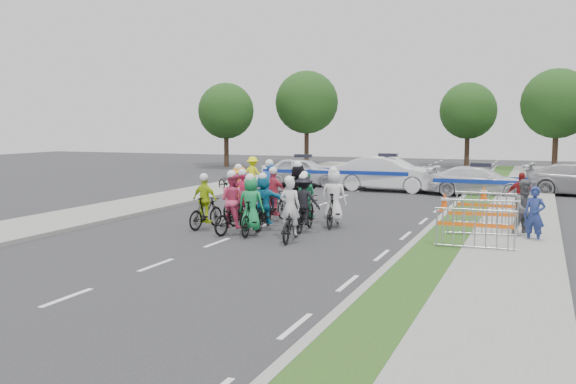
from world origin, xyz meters
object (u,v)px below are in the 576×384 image
at_px(rider_1, 251,211).
at_px(rider_7, 334,204).
at_px(rider_6, 244,206).
at_px(police_car_0, 303,172).
at_px(rider_3, 206,207).
at_px(rider_11, 298,194).
at_px(rider_9, 274,200).
at_px(tree_0, 226,111).
at_px(rider_4, 304,208).
at_px(tree_3, 307,102).
at_px(barrier_0, 475,231).
at_px(barrier_1, 482,219).
at_px(police_car_1, 388,174).
at_px(rider_10, 240,197).
at_px(spectator_0, 534,215).
at_px(police_car_2, 480,181).
at_px(spectator_2, 521,196).
at_px(parked_bike, 227,182).
at_px(rider_12, 270,196).
at_px(cone_0, 445,202).
at_px(rider_2, 233,210).
at_px(spectator_1, 526,209).
at_px(cone_1, 484,194).
at_px(tree_1, 557,104).
at_px(rider_5, 264,205).
at_px(rider_8, 305,203).
at_px(rider_0, 291,219).
at_px(barrier_2, 488,210).
at_px(marshal_hiviz, 253,173).
at_px(tree_4, 468,111).

relative_size(rider_1, rider_7, 0.95).
bearing_deg(rider_6, police_car_0, -70.76).
distance_m(rider_3, rider_11, 3.71).
xyz_separation_m(rider_9, tree_0, (-13.90, 23.71, 3.48)).
bearing_deg(rider_4, tree_3, -75.08).
bearing_deg(barrier_0, barrier_1, 90.00).
distance_m(rider_6, police_car_1, 12.04).
height_order(rider_10, spectator_0, rider_10).
bearing_deg(spectator_0, tree_0, 146.95).
bearing_deg(tree_0, rider_1, -61.59).
height_order(police_car_2, spectator_2, spectator_2).
bearing_deg(parked_bike, rider_12, -107.99).
bearing_deg(cone_0, spectator_0, -61.25).
xyz_separation_m(rider_2, spectator_1, (8.10, 2.30, 0.14)).
height_order(rider_2, spectator_0, rider_2).
bearing_deg(barrier_1, police_car_0, 128.32).
height_order(police_car_1, cone_1, police_car_1).
height_order(rider_6, cone_0, rider_6).
bearing_deg(police_car_1, rider_11, 179.32).
distance_m(police_car_1, spectator_2, 9.62).
distance_m(barrier_1, tree_1, 27.10).
xyz_separation_m(police_car_0, barrier_1, (10.12, -12.81, -0.19)).
xyz_separation_m(rider_5, cone_1, (5.78, 9.51, -0.40)).
xyz_separation_m(rider_8, barrier_0, (5.71, -3.17, -0.08)).
xyz_separation_m(police_car_0, spectator_1, (11.25, -12.26, 0.10)).
bearing_deg(rider_10, rider_0, 144.74).
xyz_separation_m(rider_11, spectator_1, (7.40, -1.35, 0.02)).
bearing_deg(rider_12, rider_8, 134.26).
bearing_deg(cone_1, tree_1, 80.56).
xyz_separation_m(police_car_0, police_car_2, (9.10, -1.59, -0.08)).
bearing_deg(rider_4, spectator_0, 177.40).
bearing_deg(rider_8, rider_3, 40.97).
relative_size(rider_5, cone_0, 2.51).
relative_size(barrier_2, cone_1, 2.86).
bearing_deg(rider_5, spectator_1, 179.63).
bearing_deg(tree_1, spectator_1, -92.56).
bearing_deg(rider_4, marshal_hiviz, -62.89).
bearing_deg(rider_5, barrier_0, 157.87).
distance_m(spectator_2, tree_4, 26.75).
height_order(rider_1, cone_1, rider_1).
relative_size(police_car_2, barrier_2, 2.29).
distance_m(rider_3, rider_7, 4.02).
bearing_deg(spectator_2, tree_4, 103.20).
xyz_separation_m(rider_9, barrier_1, (6.80, -0.99, -0.14)).
relative_size(barrier_0, tree_4, 0.32).
bearing_deg(rider_8, rider_12, -38.63).
xyz_separation_m(rider_10, rider_11, (1.90, 0.72, 0.10)).
xyz_separation_m(rider_1, rider_9, (-0.49, 2.87, -0.01)).
distance_m(rider_2, tree_3, 31.96).
relative_size(rider_0, spectator_0, 1.19).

